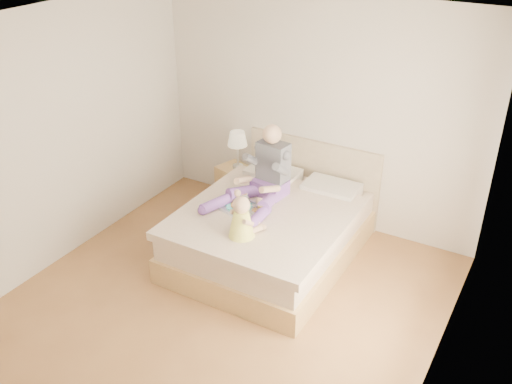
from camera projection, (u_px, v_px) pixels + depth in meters
The scene contains 7 objects.
room at pixel (224, 171), 4.88m from camera, with size 4.02×4.22×2.71m.
bed at pixel (274, 228), 6.30m from camera, with size 1.70×2.18×1.00m.
nightstand at pixel (235, 184), 7.38m from camera, with size 0.49×0.46×0.49m.
lamp at pixel (237, 141), 7.07m from camera, with size 0.24×0.24×0.49m.
adult at pixel (263, 178), 6.19m from camera, with size 0.71×1.05×0.85m.
tray at pixel (245, 209), 6.05m from camera, with size 0.53×0.46×0.13m.
baby at pixel (242, 220), 5.55m from camera, with size 0.33×0.39×0.44m.
Camera 1 is at (2.50, -3.65, 3.67)m, focal length 40.00 mm.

